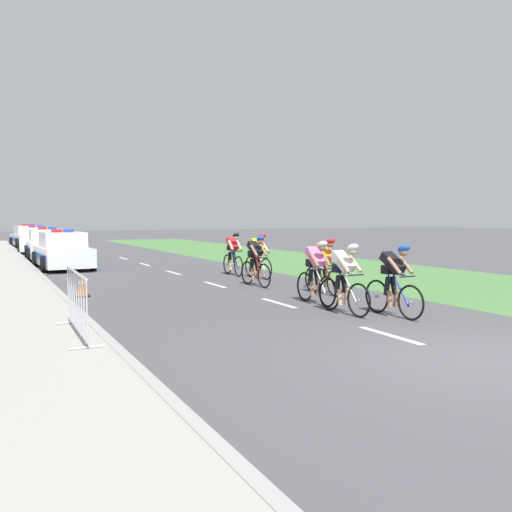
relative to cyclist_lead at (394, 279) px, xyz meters
name	(u,v)px	position (x,y,z in m)	size (l,w,h in m)	color
ground_plane	(474,360)	(-1.29, -3.20, -0.79)	(160.00, 160.00, 0.00)	#4C4C51
kerb_edge	(42,277)	(-5.88, 10.80, -0.72)	(0.16, 60.00, 0.13)	#9E9E99
grass_verge	(325,265)	(5.64, 10.80, -0.78)	(7.00, 60.00, 0.01)	#4C7F42
lane_markings_centre	(215,285)	(-1.29, 6.64, -0.78)	(0.14, 25.60, 0.01)	white
cyclist_lead	(394,279)	(0.00, 0.00, 0.00)	(0.42, 1.72, 1.56)	black
cyclist_second	(344,278)	(-0.75, 0.71, 0.00)	(0.43, 1.72, 1.56)	black
cyclist_third	(316,271)	(-0.55, 2.11, 0.00)	(0.42, 1.72, 1.56)	black
cyclist_fourth	(324,265)	(0.53, 3.34, 0.00)	(0.43, 1.72, 1.56)	black
cyclist_fifth	(256,260)	(-0.32, 5.73, 0.00)	(0.43, 1.72, 1.56)	black
cyclist_sixth	(258,255)	(0.71, 7.55, 0.00)	(0.44, 1.72, 1.56)	black
cyclist_seventh	(233,253)	(0.34, 8.83, 0.00)	(0.42, 1.72, 1.56)	black
police_car_nearest	(63,252)	(-4.75, 14.23, -0.11)	(2.10, 4.45, 1.59)	silver
police_car_second	(47,245)	(-4.75, 19.84, -0.11)	(2.09, 4.45, 1.59)	silver
police_car_third	(37,241)	(-4.75, 25.67, -0.11)	(2.28, 4.53, 1.59)	silver
police_car_furthest	(28,237)	(-4.75, 32.23, -0.11)	(2.30, 4.54, 1.59)	silver
crowd_barrier_front	(77,304)	(-6.28, 0.62, -0.14)	(0.55, 2.32, 1.07)	#B7BABF
traffic_cone_near	(82,285)	(-5.35, 5.90, -0.48)	(0.36, 0.36, 0.64)	black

